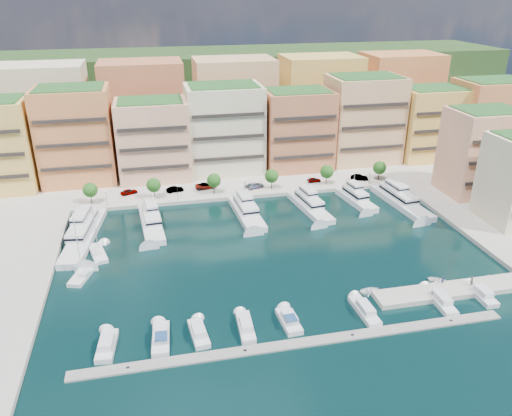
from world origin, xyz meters
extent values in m
plane|color=black|center=(0.00, 0.00, 0.00)|extent=(400.00, 400.00, 0.00)
cube|color=#9E998E|center=(0.00, 62.00, 0.00)|extent=(220.00, 64.00, 2.00)
cube|color=#223917|center=(0.00, 110.00, 0.00)|extent=(240.00, 40.00, 58.00)
cube|color=gray|center=(-3.00, -30.00, 0.00)|extent=(72.00, 2.20, 0.35)
cube|color=#9E998E|center=(30.00, -22.00, 0.00)|extent=(32.00, 5.00, 2.00)
cube|color=#DD8049|center=(-44.00, 52.00, 14.00)|extent=(20.00, 16.00, 26.00)
cube|color=black|center=(-44.00, 43.75, 14.00)|extent=(18.40, 0.50, 0.90)
cube|color=#225523|center=(-44.00, 52.00, 27.40)|extent=(17.60, 14.08, 0.80)
cube|color=#F0B086|center=(-23.00, 50.00, 12.00)|extent=(20.00, 15.00, 22.00)
cube|color=black|center=(-23.00, 42.25, 12.00)|extent=(18.40, 0.50, 0.90)
cube|color=#225523|center=(-23.00, 50.00, 23.40)|extent=(17.60, 13.20, 0.80)
cube|color=beige|center=(-2.00, 52.00, 13.50)|extent=(22.00, 16.00, 25.00)
cube|color=black|center=(-2.00, 43.75, 13.50)|extent=(20.24, 0.50, 0.90)
cube|color=#225523|center=(-2.00, 52.00, 26.40)|extent=(19.36, 14.08, 0.80)
cube|color=#BB7046|center=(20.00, 50.00, 12.50)|extent=(20.00, 15.00, 23.00)
cube|color=black|center=(20.00, 42.25, 12.50)|extent=(18.40, 0.50, 0.90)
cube|color=#225523|center=(20.00, 50.00, 24.40)|extent=(17.60, 13.20, 0.80)
cube|color=#E8B27A|center=(42.00, 52.00, 14.00)|extent=(22.00, 16.00, 26.00)
cube|color=black|center=(42.00, 43.75, 14.00)|extent=(20.24, 0.50, 0.90)
cube|color=#225523|center=(42.00, 52.00, 27.40)|extent=(19.36, 14.08, 0.80)
cube|color=#E4B153|center=(64.00, 50.00, 12.00)|extent=(20.00, 15.00, 22.00)
cube|color=black|center=(64.00, 42.25, 12.00)|extent=(18.40, 0.50, 0.90)
cube|color=#225523|center=(64.00, 50.00, 23.40)|extent=(17.60, 13.20, 0.80)
cube|color=#DD8049|center=(84.00, 48.00, 13.00)|extent=(22.00, 16.00, 24.00)
cube|color=black|center=(84.00, 39.75, 13.00)|extent=(20.24, 0.50, 0.90)
cube|color=#225523|center=(84.00, 48.00, 25.40)|extent=(19.36, 14.08, 0.80)
cube|color=#F0B086|center=(62.00, 20.00, 12.00)|extent=(18.00, 14.00, 22.00)
cube|color=black|center=(62.00, 12.75, 12.00)|extent=(16.56, 0.50, 0.90)
cube|color=#225523|center=(62.00, 20.00, 23.40)|extent=(15.84, 12.32, 0.80)
cube|color=beige|center=(-55.00, 74.00, 16.00)|extent=(26.00, 18.00, 30.00)
cube|color=#BB7046|center=(-25.00, 74.00, 16.00)|extent=(26.00, 18.00, 30.00)
cube|color=#E8B27A|center=(5.00, 74.00, 16.00)|extent=(26.00, 18.00, 30.00)
cube|color=#E4B153|center=(35.00, 74.00, 16.00)|extent=(26.00, 18.00, 30.00)
cube|color=#DD8049|center=(65.00, 74.00, 16.00)|extent=(26.00, 18.00, 30.00)
cylinder|color=#473323|center=(-40.00, 33.50, 2.50)|extent=(0.24, 0.24, 3.00)
sphere|color=#1A4313|center=(-40.00, 33.50, 4.75)|extent=(3.80, 3.80, 3.80)
cylinder|color=#473323|center=(-24.00, 33.50, 2.50)|extent=(0.24, 0.24, 3.00)
sphere|color=#1A4313|center=(-24.00, 33.50, 4.75)|extent=(3.80, 3.80, 3.80)
cylinder|color=#473323|center=(-8.00, 33.50, 2.50)|extent=(0.24, 0.24, 3.00)
sphere|color=#1A4313|center=(-8.00, 33.50, 4.75)|extent=(3.80, 3.80, 3.80)
cylinder|color=#473323|center=(8.00, 33.50, 2.50)|extent=(0.24, 0.24, 3.00)
sphere|color=#1A4313|center=(8.00, 33.50, 4.75)|extent=(3.80, 3.80, 3.80)
cylinder|color=#473323|center=(24.00, 33.50, 2.50)|extent=(0.24, 0.24, 3.00)
sphere|color=#1A4313|center=(24.00, 33.50, 4.75)|extent=(3.80, 3.80, 3.80)
cylinder|color=#473323|center=(40.00, 33.50, 2.50)|extent=(0.24, 0.24, 3.00)
sphere|color=#1A4313|center=(40.00, 33.50, 4.75)|extent=(3.80, 3.80, 3.80)
cylinder|color=black|center=(-36.00, 31.20, 3.00)|extent=(0.10, 0.10, 4.00)
sphere|color=#FFF2CC|center=(-36.00, 31.20, 5.05)|extent=(0.30, 0.30, 0.30)
cylinder|color=black|center=(-18.00, 31.20, 3.00)|extent=(0.10, 0.10, 4.00)
sphere|color=#FFF2CC|center=(-18.00, 31.20, 5.05)|extent=(0.30, 0.30, 0.30)
cylinder|color=black|center=(0.00, 31.20, 3.00)|extent=(0.10, 0.10, 4.00)
sphere|color=#FFF2CC|center=(0.00, 31.20, 5.05)|extent=(0.30, 0.30, 0.30)
cylinder|color=black|center=(18.00, 31.20, 3.00)|extent=(0.10, 0.10, 4.00)
sphere|color=#FFF2CC|center=(18.00, 31.20, 5.05)|extent=(0.30, 0.30, 0.30)
cylinder|color=black|center=(36.00, 31.20, 3.00)|extent=(0.10, 0.10, 4.00)
sphere|color=#FFF2CC|center=(36.00, 31.20, 5.05)|extent=(0.30, 0.30, 0.30)
cube|color=silver|center=(-40.42, 15.24, 0.35)|extent=(8.67, 27.92, 2.30)
cube|color=silver|center=(-40.42, 17.99, 2.40)|extent=(6.06, 15.54, 1.80)
cube|color=black|center=(-40.42, 17.99, 2.40)|extent=(6.13, 15.61, 0.55)
cube|color=silver|center=(-40.42, 20.19, 4.00)|extent=(4.03, 8.58, 1.40)
cylinder|color=#B2B2B7|center=(-40.42, 21.85, 5.60)|extent=(0.14, 0.14, 1.80)
cube|color=silver|center=(-25.29, 18.46, 0.35)|extent=(6.09, 21.37, 2.30)
cube|color=silver|center=(-25.29, 20.57, 2.40)|extent=(4.54, 11.85, 1.80)
cube|color=black|center=(-25.29, 20.57, 2.40)|extent=(4.61, 11.91, 0.55)
cube|color=silver|center=(-25.29, 22.25, 4.00)|extent=(3.15, 6.52, 1.40)
cylinder|color=#B2B2B7|center=(-25.29, 23.52, 5.60)|extent=(0.14, 0.14, 1.80)
cube|color=black|center=(-25.29, 18.46, -0.10)|extent=(6.15, 21.42, 0.35)
cube|color=silver|center=(-1.86, 19.20, 0.35)|extent=(6.17, 19.87, 2.30)
cube|color=silver|center=(-1.86, 21.16, 2.40)|extent=(4.72, 11.01, 1.80)
cube|color=black|center=(-1.86, 21.16, 2.40)|extent=(4.78, 11.08, 0.55)
cube|color=silver|center=(-1.86, 22.73, 4.00)|extent=(3.33, 6.05, 1.40)
cylinder|color=#B2B2B7|center=(-1.86, 23.91, 5.60)|extent=(0.14, 0.14, 1.80)
cube|color=silver|center=(14.70, 19.32, 0.35)|extent=(7.01, 19.78, 2.30)
cube|color=silver|center=(14.70, 21.26, 2.40)|extent=(5.04, 11.04, 1.80)
cube|color=black|center=(14.70, 21.26, 2.40)|extent=(5.11, 11.11, 0.55)
cube|color=silver|center=(14.70, 22.81, 4.00)|extent=(3.42, 6.11, 1.40)
cylinder|color=#B2B2B7|center=(14.70, 23.97, 5.60)|extent=(0.14, 0.14, 1.80)
cube|color=black|center=(14.70, 19.32, -0.10)|extent=(7.07, 19.83, 0.35)
cube|color=silver|center=(28.12, 21.33, 0.35)|extent=(6.29, 15.78, 2.30)
cube|color=silver|center=(28.12, 22.86, 2.40)|extent=(4.53, 8.84, 1.80)
cube|color=black|center=(28.12, 22.86, 2.40)|extent=(4.60, 8.91, 0.55)
cube|color=silver|center=(28.12, 24.09, 4.00)|extent=(3.08, 4.91, 1.40)
cylinder|color=#B2B2B7|center=(28.12, 25.01, 5.60)|extent=(0.14, 0.14, 1.80)
cube|color=silver|center=(39.07, 17.41, 0.35)|extent=(7.43, 23.58, 2.30)
cube|color=silver|center=(39.07, 19.73, 2.40)|extent=(5.45, 13.11, 1.80)
cube|color=black|center=(39.07, 19.73, 2.40)|extent=(5.52, 13.17, 0.55)
cube|color=silver|center=(39.07, 21.58, 4.00)|extent=(3.74, 7.23, 1.40)
cylinder|color=#B2B2B7|center=(39.07, 22.97, 5.60)|extent=(0.14, 0.14, 1.80)
cube|color=silver|center=(-33.30, -24.50, 0.25)|extent=(3.44, 7.72, 1.40)
cube|color=silver|center=(-33.30, -24.87, 1.55)|extent=(2.45, 3.79, 1.10)
cube|color=black|center=(-33.30, -23.38, 1.30)|extent=(1.92, 0.30, 0.55)
cube|color=silver|center=(-24.84, -24.50, 0.25)|extent=(3.24, 8.31, 1.40)
cube|color=silver|center=(-24.84, -24.91, 1.55)|extent=(2.37, 4.04, 1.10)
cube|color=black|center=(-24.84, -23.28, 1.30)|extent=(1.97, 0.22, 0.55)
cube|color=navy|center=(-24.84, -25.97, 2.15)|extent=(2.06, 2.56, 0.12)
cube|color=silver|center=(-18.69, -24.50, 0.25)|extent=(3.17, 7.49, 1.40)
cube|color=silver|center=(-18.69, -24.86, 1.55)|extent=(2.26, 3.67, 1.10)
cube|color=black|center=(-18.69, -23.41, 1.30)|extent=(1.78, 0.27, 0.55)
cube|color=silver|center=(-10.83, -24.50, 0.25)|extent=(2.70, 8.07, 1.40)
cube|color=silver|center=(-10.83, -24.90, 1.55)|extent=(2.01, 3.90, 1.10)
cube|color=black|center=(-10.83, -23.30, 1.30)|extent=(1.72, 0.17, 0.55)
cube|color=silver|center=(-3.28, -24.50, 0.25)|extent=(3.15, 7.23, 1.40)
cube|color=silver|center=(-3.28, -24.85, 1.55)|extent=(2.32, 3.52, 1.10)
cube|color=black|center=(-3.28, -23.44, 1.30)|extent=(1.95, 0.22, 0.55)
cube|color=navy|center=(-3.28, -25.77, 2.15)|extent=(2.03, 2.24, 0.12)
cube|color=silver|center=(10.50, -24.50, 0.25)|extent=(2.79, 8.94, 1.40)
cube|color=silver|center=(10.50, -24.94, 1.55)|extent=(2.07, 4.32, 1.10)
cube|color=black|center=(10.50, -23.17, 1.30)|extent=(1.75, 0.17, 0.55)
cube|color=silver|center=(25.20, -24.50, 0.25)|extent=(2.89, 9.24, 1.40)
cube|color=silver|center=(25.20, -24.96, 1.55)|extent=(2.11, 4.48, 1.10)
cube|color=black|center=(25.20, -23.13, 1.30)|extent=(1.74, 0.19, 0.55)
cube|color=silver|center=(33.67, -24.50, 0.25)|extent=(2.58, 7.40, 1.40)
cube|color=silver|center=(33.67, -24.87, 1.55)|extent=(1.98, 3.56, 1.10)
cube|color=black|center=(33.67, -23.39, 1.30)|extent=(1.79, 0.12, 0.55)
cube|color=silver|center=(-39.15, -1.18, 0.20)|extent=(5.38, 9.03, 1.20)
cube|color=silver|center=(-39.15, -2.04, 1.10)|extent=(2.27, 2.57, 0.60)
cylinder|color=#B2B2B7|center=(-39.15, -0.76, 6.80)|extent=(0.14, 0.14, 12.00)
cylinder|color=#B2B2B7|center=(-39.15, -2.47, 1.80)|extent=(1.32, 3.69, 0.10)
cube|color=silver|center=(-36.80, 6.96, 0.20)|extent=(4.84, 9.20, 1.20)
cube|color=silver|center=(-36.80, 6.08, 1.10)|extent=(2.12, 2.54, 0.60)
cylinder|color=#B2B2B7|center=(-36.80, 7.40, 6.80)|extent=(0.14, 0.14, 12.00)
cylinder|color=#B2B2B7|center=(-36.80, 5.64, 1.80)|extent=(1.10, 3.86, 0.10)
imported|color=beige|center=(39.13, -19.00, 0.45)|extent=(2.01, 1.84, 0.89)
imported|color=white|center=(28.57, -18.00, 0.37)|extent=(4.35, 3.83, 0.75)
imported|color=white|center=(14.19, -18.64, 0.40)|extent=(4.21, 3.30, 0.80)
imported|color=gray|center=(-30.65, 37.79, 1.76)|extent=(4.84, 3.26, 1.53)
imported|color=gray|center=(-18.39, 36.82, 1.77)|extent=(4.87, 2.46, 1.53)
imported|color=gray|center=(-9.82, 37.54, 1.82)|extent=(6.07, 3.18, 1.63)
imported|color=gray|center=(3.49, 34.95, 1.80)|extent=(5.91, 3.99, 1.59)
imported|color=gray|center=(21.15, 35.85, 1.68)|extent=(3.98, 1.61, 1.35)
imported|color=gray|center=(34.51, 34.57, 1.81)|extent=(5.23, 3.04, 1.63)
imported|color=#282A51|center=(28.17, -20.10, 1.81)|extent=(0.52, 0.66, 1.61)
imported|color=brown|center=(33.12, -21.76, 1.91)|extent=(0.98, 0.81, 1.83)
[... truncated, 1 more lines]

